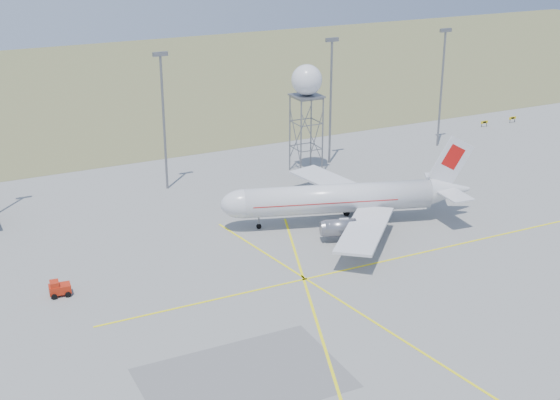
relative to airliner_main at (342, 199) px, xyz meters
name	(u,v)px	position (x,y,z in m)	size (l,w,h in m)	color
grass_strip	(107,86)	(-6.42, 97.54, -3.53)	(400.00, 120.00, 0.03)	#5C6638
mast_b	(163,110)	(-16.42, 23.54, 8.53)	(2.20, 0.50, 20.50)	slate
mast_c	(331,91)	(11.58, 23.54, 8.53)	(2.20, 0.50, 20.50)	slate
mast_d	(442,78)	(33.58, 23.54, 8.53)	(2.20, 0.50, 20.50)	slate
taxi_sign_near	(484,122)	(49.18, 29.54, -2.66)	(1.60, 0.17, 1.20)	black
taxi_sign_far	(513,118)	(56.18, 29.54, -2.66)	(1.60, 0.17, 1.20)	black
airliner_main	(342,199)	(0.00, 0.00, 0.00)	(33.38, 31.58, 11.57)	silver
radar_tower	(306,113)	(5.88, 21.14, 6.12)	(4.76, 4.76, 17.22)	slate
baggage_tug	(60,290)	(-38.00, -3.99, -2.87)	(2.42, 2.02, 1.77)	#B3210C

